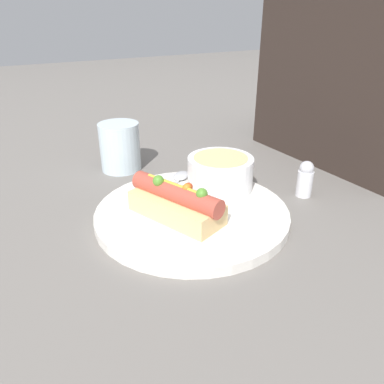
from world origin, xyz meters
The scene contains 8 objects.
ground_plane centered at (0.00, 0.00, 0.00)m, with size 4.00×4.00×0.00m, color slate.
dinner_plate centered at (0.00, 0.00, 0.01)m, with size 0.30×0.30×0.02m.
hot_dog centered at (0.01, -0.03, 0.04)m, with size 0.16×0.11×0.06m.
soup_bowl centered at (-0.04, 0.08, 0.05)m, with size 0.11×0.11×0.06m.
spoon centered at (-0.10, 0.03, 0.02)m, with size 0.12×0.14×0.01m.
drinking_glass centered at (-0.24, -0.02, 0.05)m, with size 0.08×0.08×0.09m.
salt_shaker centered at (0.03, 0.21, 0.03)m, with size 0.03×0.03×0.06m.
seated_diner centered at (-0.07, 0.41, 0.23)m, with size 0.36×0.16×0.55m.
Camera 1 is at (0.44, -0.26, 0.30)m, focal length 35.00 mm.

